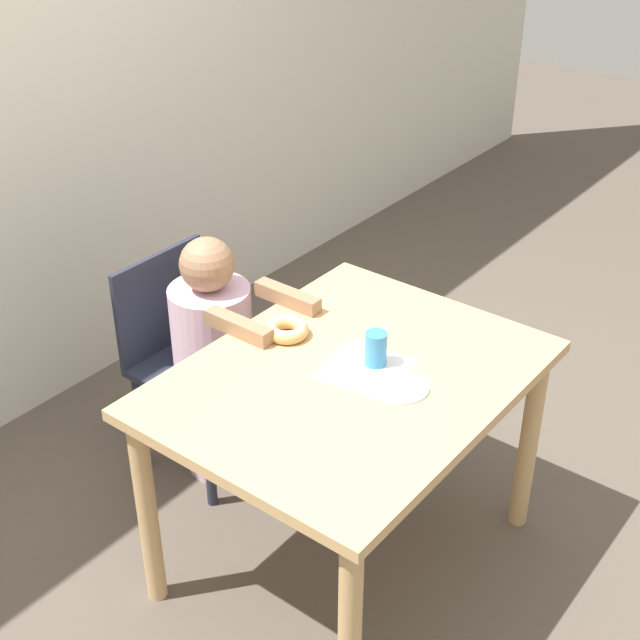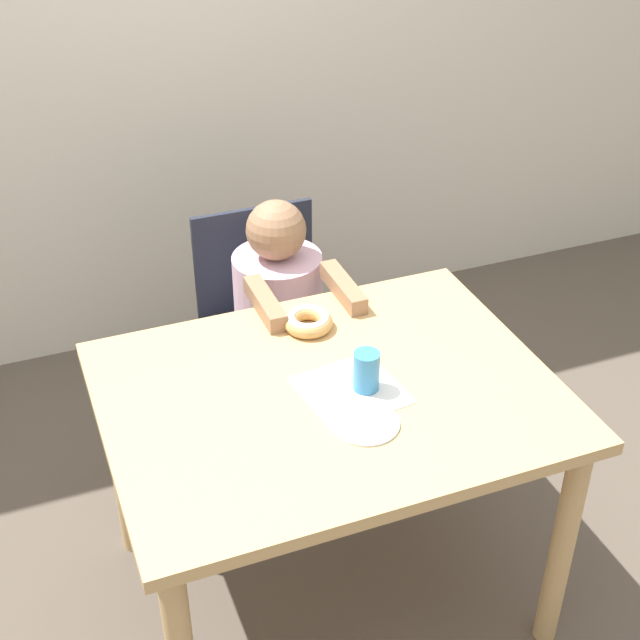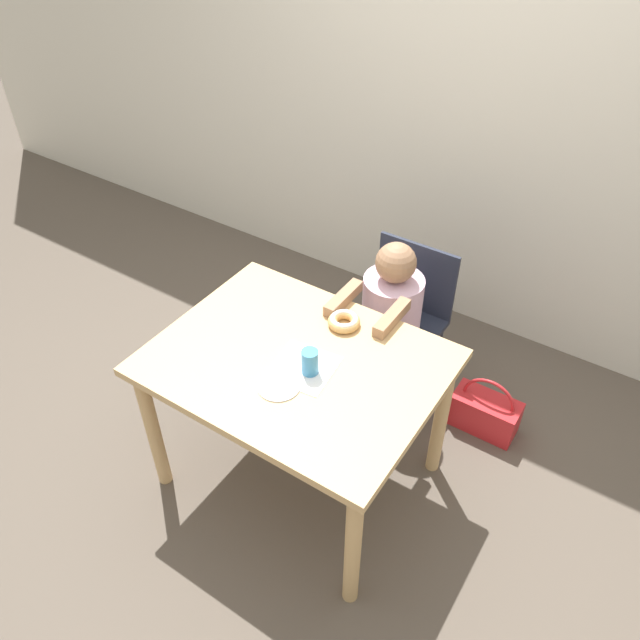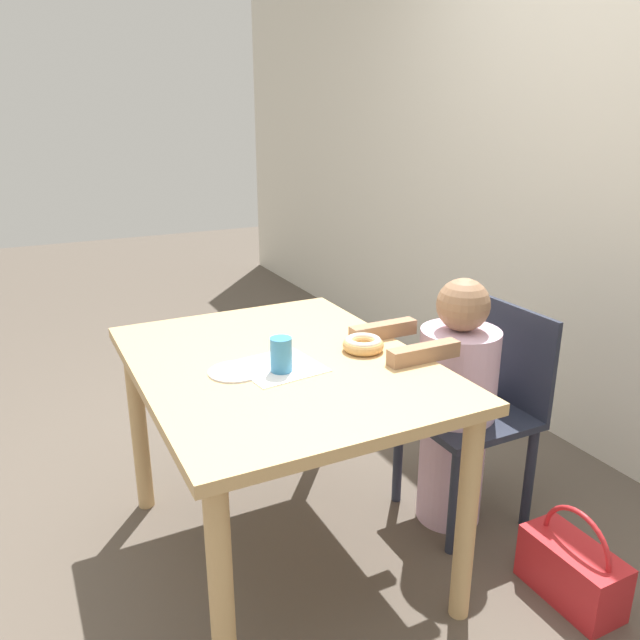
# 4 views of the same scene
# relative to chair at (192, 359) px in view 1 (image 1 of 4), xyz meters

# --- Properties ---
(ground_plane) EXTENTS (12.00, 12.00, 0.00)m
(ground_plane) POSITION_rel_chair_xyz_m (-0.08, -0.75, -0.42)
(ground_plane) COLOR brown
(wall_back) EXTENTS (8.00, 0.05, 2.50)m
(wall_back) POSITION_rel_chair_xyz_m (-0.08, 0.76, 0.83)
(wall_back) COLOR silver
(wall_back) RESTS_ON ground_plane
(dining_table) EXTENTS (1.10, 0.85, 0.72)m
(dining_table) POSITION_rel_chair_xyz_m (-0.08, -0.75, 0.20)
(dining_table) COLOR tan
(dining_table) RESTS_ON ground_plane
(chair) EXTENTS (0.41, 0.40, 0.79)m
(chair) POSITION_rel_chair_xyz_m (0.00, 0.00, 0.00)
(chair) COLOR #232838
(chair) RESTS_ON ground_plane
(child_figure) EXTENTS (0.28, 0.50, 0.92)m
(child_figure) POSITION_rel_chair_xyz_m (-0.00, -0.11, 0.03)
(child_figure) COLOR silver
(child_figure) RESTS_ON ground_plane
(donut) EXTENTS (0.13, 0.13, 0.05)m
(donut) POSITION_rel_chair_xyz_m (-0.04, -0.47, 0.32)
(donut) COLOR tan
(donut) RESTS_ON dining_table
(napkin) EXTENTS (0.26, 0.26, 0.00)m
(napkin) POSITION_rel_chair_xyz_m (-0.04, -0.77, 0.30)
(napkin) COLOR white
(napkin) RESTS_ON dining_table
(handbag) EXTENTS (0.32, 0.16, 0.32)m
(handbag) POSITION_rel_chair_xyz_m (0.51, -0.03, -0.32)
(handbag) COLOR red
(handbag) RESTS_ON ground_plane
(cup) EXTENTS (0.07, 0.07, 0.11)m
(cup) POSITION_rel_chair_xyz_m (0.00, -0.78, 0.35)
(cup) COLOR teal
(cup) RESTS_ON dining_table
(plate) EXTENTS (0.16, 0.16, 0.01)m
(plate) POSITION_rel_chair_xyz_m (-0.06, -0.90, 0.30)
(plate) COLOR silver
(plate) RESTS_ON dining_table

